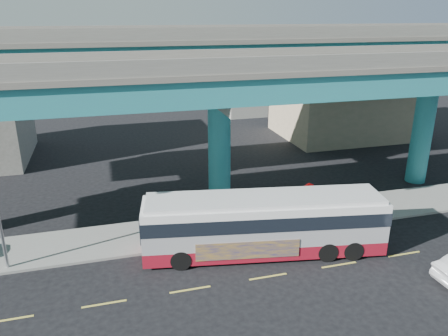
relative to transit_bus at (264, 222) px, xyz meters
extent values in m
plane|color=black|center=(-0.61, -2.02, -1.84)|extent=(120.00, 120.00, 0.00)
cube|color=gray|center=(-0.61, 3.48, -1.76)|extent=(70.00, 4.00, 0.15)
cube|color=#D8C64C|center=(-12.61, -2.32, -1.83)|extent=(2.00, 0.12, 0.01)
cube|color=#D8C64C|center=(-8.61, -2.32, -1.83)|extent=(2.00, 0.12, 0.01)
cube|color=#D8C64C|center=(-4.61, -2.32, -1.83)|extent=(2.00, 0.12, 0.01)
cube|color=#D8C64C|center=(-0.61, -2.32, -1.83)|extent=(2.00, 0.12, 0.01)
cube|color=#D8C64C|center=(3.39, -2.32, -1.83)|extent=(2.00, 0.12, 0.01)
cube|color=#D8C64C|center=(7.39, -2.32, -1.83)|extent=(2.00, 0.12, 0.01)
cylinder|color=teal|center=(-0.61, 6.98, 1.86)|extent=(1.50, 1.50, 7.40)
cube|color=gray|center=(-0.61, 6.98, 5.86)|extent=(2.00, 12.00, 0.60)
cube|color=gray|center=(-0.61, 10.48, 6.76)|extent=(1.80, 5.00, 1.20)
cylinder|color=teal|center=(15.39, 6.98, 1.86)|extent=(1.50, 1.50, 7.40)
cube|color=gray|center=(15.39, 6.98, 5.86)|extent=(2.00, 12.00, 0.60)
cube|color=gray|center=(15.39, 10.48, 6.76)|extent=(1.80, 5.00, 1.20)
cube|color=teal|center=(-0.61, 3.48, 6.86)|extent=(52.00, 5.00, 1.40)
cube|color=gray|center=(-0.61, 3.48, 7.71)|extent=(52.00, 5.40, 0.30)
cube|color=gray|center=(-0.61, 0.98, 8.26)|extent=(52.00, 0.25, 0.80)
cube|color=gray|center=(-0.61, 5.98, 8.26)|extent=(52.00, 0.25, 0.80)
cube|color=teal|center=(-0.61, 10.48, 8.06)|extent=(52.00, 5.00, 1.40)
cube|color=gray|center=(-0.61, 10.48, 8.91)|extent=(52.00, 5.40, 0.30)
cube|color=gray|center=(-0.61, 7.98, 9.46)|extent=(52.00, 0.25, 0.80)
cube|color=gray|center=(-0.61, 12.98, 9.46)|extent=(52.00, 0.25, 0.80)
cube|color=tan|center=(17.39, 20.98, 1.66)|extent=(14.00, 10.00, 7.00)
cube|color=black|center=(17.39, 15.88, 3.76)|extent=(12.00, 0.25, 1.20)
cube|color=maroon|center=(-0.02, 0.01, -1.24)|extent=(13.24, 4.94, 0.76)
cube|color=#B0AFB4|center=(-0.02, 0.01, -0.05)|extent=(13.24, 4.94, 1.62)
cube|color=black|center=(-0.02, 0.01, 0.49)|extent=(13.31, 5.00, 0.76)
cube|color=silver|center=(-0.02, 0.01, 1.08)|extent=(13.24, 4.94, 0.43)
cube|color=silver|center=(-0.02, 0.01, 1.40)|extent=(12.81, 4.62, 0.22)
cube|color=black|center=(6.39, -1.11, 0.32)|extent=(0.49, 2.48, 1.30)
cube|color=black|center=(-6.42, 1.12, 0.32)|extent=(0.49, 2.48, 1.30)
cube|color=navy|center=(-1.32, -1.19, -0.84)|extent=(5.33, 0.98, 0.97)
cylinder|color=black|center=(-4.70, -0.44, -1.30)|extent=(1.12, 0.50, 1.08)
cylinder|color=black|center=(-4.27, 2.01, -1.30)|extent=(1.12, 0.50, 1.08)
cylinder|color=black|center=(2.96, -1.77, -1.30)|extent=(1.12, 0.50, 1.08)
cylinder|color=black|center=(3.39, 0.67, -1.30)|extent=(1.12, 0.50, 1.08)
cylinder|color=black|center=(4.35, -2.02, -1.30)|extent=(1.12, 0.50, 1.08)
cylinder|color=black|center=(4.77, 0.43, -1.30)|extent=(1.12, 0.50, 1.08)
cylinder|color=gray|center=(3.65, 2.18, -0.49)|extent=(0.06, 0.06, 2.40)
cylinder|color=#B20A0A|center=(3.65, 2.15, 0.66)|extent=(0.83, 0.11, 0.83)
camera|label=1|loc=(-7.88, -19.84, 10.71)|focal=35.00mm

